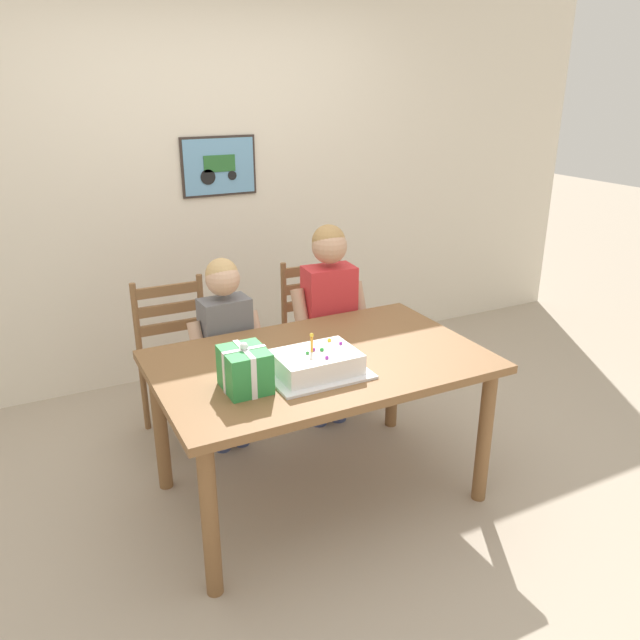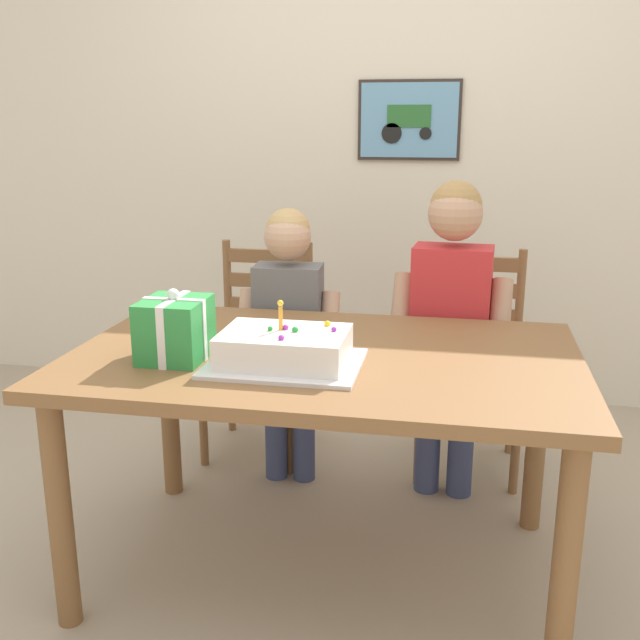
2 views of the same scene
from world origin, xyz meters
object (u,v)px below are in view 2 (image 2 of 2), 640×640
Objects in this scene: chair_right at (471,361)px; child_younger at (289,320)px; dining_table at (324,381)px; child_older at (451,311)px; chair_left at (260,348)px; birthday_cake at (285,350)px; gift_box_red_large at (175,329)px.

child_younger is (-0.72, -0.28, 0.21)m from chair_right.
dining_table is 1.38× the size of child_younger.
child_older is at bearing -108.03° from chair_right.
chair_left is 0.40m from child_younger.
child_younger reaches higher than dining_table.
child_younger is at bearing -54.45° from chair_left.
chair_left is at bearing 117.29° from dining_table.
chair_left is at bearing 125.55° from child_younger.
birthday_cake is at bearing -118.07° from chair_right.
birthday_cake is 0.39× the size of child_younger.
child_older reaches higher than child_younger.
child_older reaches higher than dining_table.
chair_right is at bearing 71.97° from child_older.
gift_box_red_large is at bearing -88.12° from chair_left.
birthday_cake is 0.78m from child_younger.
gift_box_red_large is at bearing -130.68° from chair_right.
chair_left is 0.82× the size of child_younger.
child_younger is at bearing -158.76° from chair_right.
chair_right is at bearing 21.24° from child_younger.
dining_table is at bearing -117.34° from chair_right.
gift_box_red_large is 0.24× the size of chair_right.
chair_right is (0.46, 0.89, -0.19)m from dining_table.
gift_box_red_large is 0.18× the size of child_older.
child_younger is at bearing 179.98° from child_older.
birthday_cake is 0.88m from child_older.
gift_box_red_large is 0.78m from child_younger.
gift_box_red_large reaches higher than chair_left.
chair_right is at bearing 49.32° from gift_box_red_large.
child_younger is (-0.17, 0.75, -0.12)m from birthday_cake.
gift_box_red_large reaches higher than dining_table.
birthday_cake is 0.48× the size of chair_left.
gift_box_red_large is 1.40m from chair_right.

